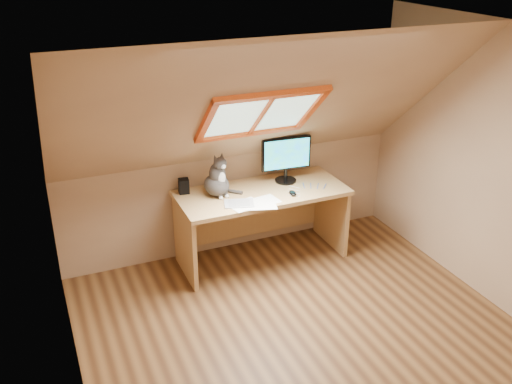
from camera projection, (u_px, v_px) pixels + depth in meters
ground at (312, 344)px, 4.57m from camera, size 3.50×3.50×0.00m
room_shell at (326, 185)px, 3.90m from camera, size 3.52×3.52×2.41m
desk at (259, 209)px, 5.63m from camera, size 1.64×0.72×0.75m
monitor at (286, 156)px, 5.58m from camera, size 0.50×0.21×0.46m
cat at (217, 180)px, 5.33m from camera, size 0.30×0.34×0.43m
desk_speaker at (184, 186)px, 5.41m from camera, size 0.11×0.11×0.14m
graphics_tablet at (239, 204)px, 5.21m from camera, size 0.31×0.26×0.01m
mouse at (293, 193)px, 5.39m from camera, size 0.08×0.12×0.04m
papers at (256, 204)px, 5.20m from camera, size 0.35×0.30×0.01m
cables at (307, 188)px, 5.53m from camera, size 0.51×0.26×0.01m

